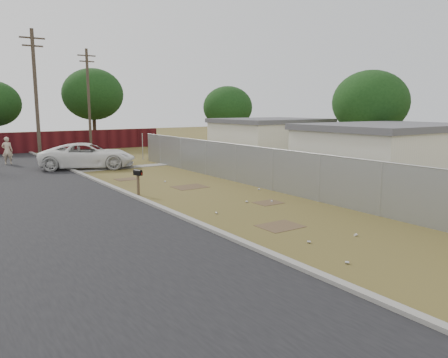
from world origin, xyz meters
TOP-DOWN VIEW (x-y plane):
  - ground at (0.00, 0.00)m, footprint 120.00×120.00m
  - street at (-6.76, 8.05)m, footprint 15.10×60.00m
  - chainlink_fence at (3.12, 1.03)m, footprint 0.10×27.06m
  - utility_poles at (-3.67, 20.67)m, footprint 12.60×8.24m
  - houses at (9.70, 3.13)m, footprint 9.30×17.24m
  - horizon_trees at (0.84, 23.56)m, footprint 33.32×31.94m
  - mailbox at (-2.60, 2.58)m, footprint 0.29×0.51m
  - pickup_truck at (-1.79, 12.55)m, footprint 6.54×4.91m
  - pedestrian at (-5.81, 17.52)m, footprint 0.81×0.66m
  - scattered_litter at (0.02, -2.88)m, footprint 4.53×13.68m

SIDE VIEW (x-z plane):
  - ground at x=0.00m, z-range 0.00..0.00m
  - street at x=-6.76m, z-range -0.04..0.08m
  - scattered_litter at x=0.02m, z-range 0.01..0.08m
  - chainlink_fence at x=3.12m, z-range -0.21..1.81m
  - pickup_truck at x=-1.79m, z-range 0.00..1.65m
  - mailbox at x=-2.60m, z-range 0.34..1.50m
  - pedestrian at x=-5.81m, z-range 0.00..1.92m
  - houses at x=9.70m, z-range 0.01..3.11m
  - horizon_trees at x=0.84m, z-range 0.74..8.52m
  - utility_poles at x=-3.67m, z-range 0.19..9.19m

